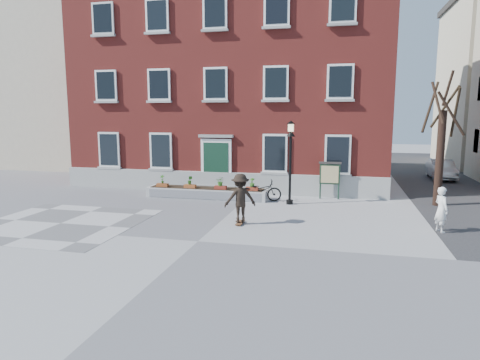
% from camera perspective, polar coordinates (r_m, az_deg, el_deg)
% --- Properties ---
extents(ground, '(100.00, 100.00, 0.00)m').
position_cam_1_polar(ground, '(14.58, -5.63, -8.14)').
color(ground, gray).
rests_on(ground, ground).
extents(checker_patch, '(6.00, 6.00, 0.01)m').
position_cam_1_polar(checker_patch, '(18.19, -22.80, -5.34)').
color(checker_patch, '#5D5D5F').
rests_on(checker_patch, ground).
extents(distant_building, '(10.00, 12.00, 13.00)m').
position_cam_1_polar(distant_building, '(40.19, -21.25, 11.49)').
color(distant_building, beige).
rests_on(distant_building, ground).
extents(bicycle, '(2.14, 1.20, 1.06)m').
position_cam_1_polar(bicycle, '(20.84, 2.76, -1.42)').
color(bicycle, black).
rests_on(bicycle, ground).
extents(parked_car, '(1.39, 3.88, 1.27)m').
position_cam_1_polar(parked_car, '(30.85, 25.25, 1.29)').
color(parked_car, '#B6BABB').
rests_on(parked_car, ground).
extents(bystander, '(0.62, 0.72, 1.66)m').
position_cam_1_polar(bystander, '(17.05, 25.26, -3.58)').
color(bystander, white).
rests_on(bystander, ground).
extents(brick_building, '(18.40, 10.85, 12.60)m').
position_cam_1_polar(brick_building, '(28.00, -0.24, 13.07)').
color(brick_building, maroon).
rests_on(brick_building, ground).
extents(planter_assembly, '(6.20, 1.12, 1.15)m').
position_cam_1_polar(planter_assembly, '(21.74, -4.44, -1.62)').
color(planter_assembly, beige).
rests_on(planter_assembly, ground).
extents(bare_tree, '(1.83, 1.83, 6.16)m').
position_cam_1_polar(bare_tree, '(21.67, 25.21, 4.16)').
color(bare_tree, black).
rests_on(bare_tree, ground).
extents(lamp_post, '(0.40, 0.40, 3.93)m').
position_cam_1_polar(lamp_post, '(20.07, 6.75, 3.91)').
color(lamp_post, black).
rests_on(lamp_post, ground).
extents(notice_board, '(1.10, 0.16, 1.87)m').
position_cam_1_polar(notice_board, '(21.77, 11.89, 0.78)').
color(notice_board, '#193323').
rests_on(notice_board, ground).
extents(skateboarder, '(1.41, 1.16, 1.97)m').
position_cam_1_polar(skateboarder, '(16.47, 0.03, -2.45)').
color(skateboarder, brown).
rests_on(skateboarder, ground).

